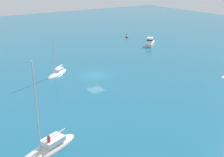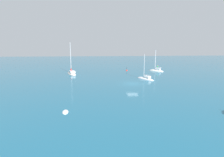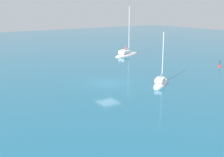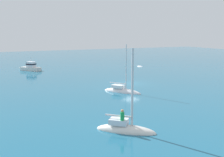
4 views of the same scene
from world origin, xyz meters
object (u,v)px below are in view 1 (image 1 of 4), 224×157
object	(u,v)px
sloop	(57,74)
mooring_buoy	(127,38)
launch	(150,42)
sailboat	(47,149)

from	to	relation	value
sloop	mooring_buoy	bearing A→B (deg)	177.39
sloop	launch	xyz separation A→B (m)	(26.58, 7.14, 0.58)
launch	mooring_buoy	size ratio (longest dim) A/B	2.99
sloop	launch	size ratio (longest dim) A/B	1.39
launch	sloop	bearing A→B (deg)	156.56
sailboat	mooring_buoy	world-z (taller)	sailboat
mooring_buoy	sailboat	bearing A→B (deg)	-134.93
sailboat	sloop	distance (m)	21.91
sailboat	sloop	bearing A→B (deg)	-135.23
sloop	mooring_buoy	size ratio (longest dim) A/B	4.14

